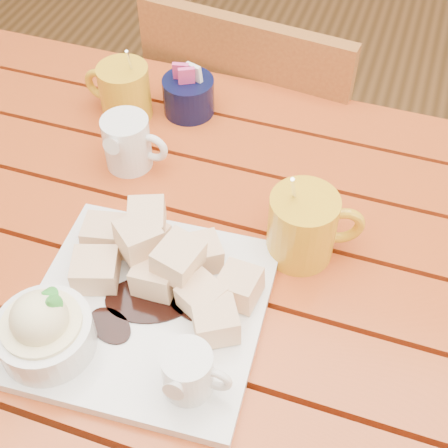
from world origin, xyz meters
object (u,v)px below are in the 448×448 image
(coffee_mug_left, at_px, (124,91))
(chair_far, at_px, (259,149))
(coffee_mug_right, at_px, (304,226))
(dessert_plate, at_px, (128,304))
(table, at_px, (202,295))

(coffee_mug_left, bearing_deg, chair_far, 66.90)
(coffee_mug_left, distance_m, chair_far, 0.46)
(coffee_mug_right, xyz_separation_m, chair_far, (-0.19, 0.48, -0.32))
(dessert_plate, bearing_deg, table, 71.81)
(table, relative_size, coffee_mug_left, 8.67)
(coffee_mug_left, xyz_separation_m, chair_far, (0.16, 0.28, -0.32))
(coffee_mug_left, bearing_deg, table, -40.97)
(table, xyz_separation_m, coffee_mug_right, (0.13, 0.04, 0.16))
(dessert_plate, distance_m, coffee_mug_left, 0.41)
(dessert_plate, relative_size, coffee_mug_right, 2.02)
(table, xyz_separation_m, coffee_mug_left, (-0.22, 0.24, 0.16))
(dessert_plate, xyz_separation_m, coffee_mug_left, (-0.18, 0.37, 0.01))
(table, height_order, coffee_mug_left, coffee_mug_left)
(dessert_plate, height_order, coffee_mug_right, coffee_mug_right)
(coffee_mug_left, height_order, coffee_mug_right, coffee_mug_right)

